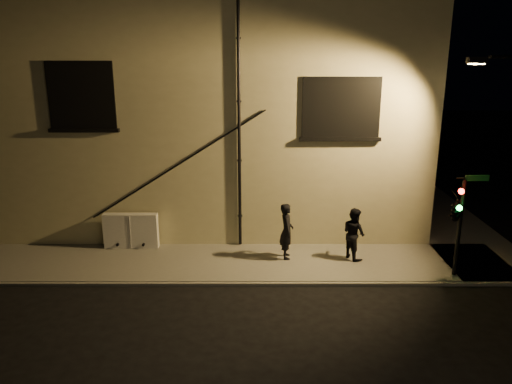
{
  "coord_description": "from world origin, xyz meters",
  "views": [
    {
      "loc": [
        -1.26,
        -13.72,
        6.84
      ],
      "look_at": [
        -1.24,
        1.8,
        2.41
      ],
      "focal_mm": 35.0,
      "sensor_mm": 36.0,
      "label": 1
    }
  ],
  "objects_px": {
    "pedestrian_b": "(354,233)",
    "traffic_signal": "(456,210)",
    "pedestrian_a": "(287,231)",
    "utility_cabinet": "(131,231)"
  },
  "relations": [
    {
      "from": "pedestrian_a",
      "to": "utility_cabinet",
      "type": "bearing_deg",
      "value": 78.39
    },
    {
      "from": "traffic_signal",
      "to": "pedestrian_b",
      "type": "bearing_deg",
      "value": 152.46
    },
    {
      "from": "pedestrian_a",
      "to": "pedestrian_b",
      "type": "bearing_deg",
      "value": -92.66
    },
    {
      "from": "pedestrian_b",
      "to": "traffic_signal",
      "type": "distance_m",
      "value": 3.31
    },
    {
      "from": "pedestrian_a",
      "to": "pedestrian_b",
      "type": "relative_size",
      "value": 1.09
    },
    {
      "from": "pedestrian_a",
      "to": "pedestrian_b",
      "type": "distance_m",
      "value": 2.23
    },
    {
      "from": "pedestrian_a",
      "to": "pedestrian_b",
      "type": "xyz_separation_m",
      "value": [
        2.23,
        -0.02,
        -0.07
      ]
    },
    {
      "from": "utility_cabinet",
      "to": "pedestrian_a",
      "type": "relative_size",
      "value": 1.0
    },
    {
      "from": "utility_cabinet",
      "to": "pedestrian_b",
      "type": "bearing_deg",
      "value": -6.99
    },
    {
      "from": "utility_cabinet",
      "to": "traffic_signal",
      "type": "relative_size",
      "value": 0.59
    }
  ]
}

